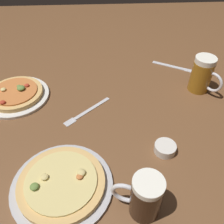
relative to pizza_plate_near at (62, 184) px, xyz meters
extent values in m
cube|color=brown|center=(0.16, 0.29, -0.03)|extent=(2.40, 2.40, 0.03)
cylinder|color=#B2B2B7|center=(0.00, 0.00, -0.01)|extent=(0.30, 0.30, 0.01)
cylinder|color=tan|center=(0.00, 0.00, 0.00)|extent=(0.25, 0.25, 0.02)
cylinder|color=#DBC67A|center=(0.00, 0.00, 0.02)|extent=(0.21, 0.21, 0.01)
ellipsoid|color=#DBC67A|center=(-0.05, 0.01, 0.03)|extent=(0.02, 0.02, 0.01)
ellipsoid|color=#DBC67A|center=(0.06, 0.02, 0.03)|extent=(0.02, 0.02, 0.01)
ellipsoid|color=olive|center=(-0.07, -0.02, 0.03)|extent=(0.02, 0.02, 0.01)
ellipsoid|color=#C67038|center=(0.05, 0.01, 0.02)|extent=(0.02, 0.02, 0.01)
cylinder|color=silver|center=(-0.23, 0.42, -0.01)|extent=(0.27, 0.27, 0.01)
cylinder|color=tan|center=(-0.23, 0.42, 0.00)|extent=(0.22, 0.22, 0.02)
cylinder|color=#C67038|center=(-0.23, 0.42, 0.02)|extent=(0.18, 0.18, 0.01)
ellipsoid|color=#B73823|center=(-0.25, 0.35, 0.03)|extent=(0.02, 0.02, 0.01)
ellipsoid|color=olive|center=(-0.22, 0.45, 0.02)|extent=(0.02, 0.02, 0.01)
ellipsoid|color=#B73823|center=(-0.18, 0.45, 0.02)|extent=(0.02, 0.02, 0.01)
ellipsoid|color=olive|center=(-0.20, 0.43, 0.03)|extent=(0.03, 0.03, 0.02)
ellipsoid|color=#DBC67A|center=(-0.27, 0.43, 0.03)|extent=(0.02, 0.02, 0.01)
cylinder|color=black|center=(0.23, -0.08, 0.05)|extent=(0.08, 0.08, 0.12)
cylinder|color=white|center=(0.23, -0.08, 0.12)|extent=(0.08, 0.08, 0.02)
torus|color=silver|center=(0.18, -0.06, 0.05)|extent=(0.08, 0.04, 0.08)
cylinder|color=#9E6619|center=(0.54, 0.44, 0.05)|extent=(0.09, 0.09, 0.13)
cylinder|color=white|center=(0.54, 0.44, 0.13)|extent=(0.08, 0.08, 0.02)
torus|color=silver|center=(0.57, 0.39, 0.05)|extent=(0.06, 0.08, 0.09)
cylinder|color=silver|center=(0.33, 0.11, 0.00)|extent=(0.07, 0.07, 0.03)
cube|color=silver|center=(0.08, 0.33, -0.01)|extent=(0.15, 0.13, 0.01)
cube|color=silver|center=(0.00, 0.26, -0.01)|extent=(0.05, 0.05, 0.00)
cube|color=silver|center=(0.46, 0.62, -0.01)|extent=(0.16, 0.10, 0.01)
cube|color=silver|center=(0.55, 0.57, -0.01)|extent=(0.06, 0.05, 0.00)
camera|label=1|loc=(0.12, -0.37, 0.63)|focal=38.66mm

